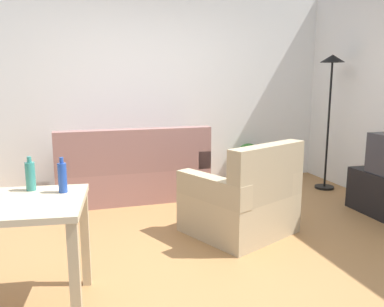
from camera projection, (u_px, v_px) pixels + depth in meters
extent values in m
cube|color=#9E7042|center=(197.00, 244.00, 3.69)|extent=(5.20, 4.40, 0.02)
cube|color=white|center=(150.00, 90.00, 5.51)|extent=(5.20, 0.10, 2.70)
cube|color=#996B66|center=(132.00, 181.00, 5.10)|extent=(1.85, 0.84, 0.40)
cube|color=#8C625D|center=(135.00, 151.00, 4.70)|extent=(1.85, 0.16, 0.52)
cube|color=#926661|center=(195.00, 154.00, 5.28)|extent=(0.16, 0.84, 0.22)
cube|color=#926661|center=(62.00, 162.00, 4.81)|extent=(0.16, 0.84, 0.22)
cylinder|color=black|center=(324.00, 187.00, 5.51)|extent=(0.26, 0.26, 0.03)
cylinder|color=black|center=(328.00, 126.00, 5.35)|extent=(0.03, 0.03, 1.68)
cone|color=black|center=(333.00, 58.00, 5.18)|extent=(0.32, 0.32, 0.10)
cube|color=tan|center=(75.00, 281.00, 2.29)|extent=(0.07, 0.07, 0.72)
cube|color=tan|center=(85.00, 238.00, 2.89)|extent=(0.07, 0.07, 0.72)
cylinder|color=brown|center=(248.00, 174.00, 5.84)|extent=(0.24, 0.24, 0.22)
sphere|color=#2D6B28|center=(248.00, 156.00, 5.79)|extent=(0.36, 0.36, 0.36)
cube|color=tan|center=(238.00, 212.00, 3.93)|extent=(1.17, 1.14, 0.40)
cube|color=tan|center=(267.00, 173.00, 3.60)|extent=(0.89, 0.52, 0.52)
cube|color=tan|center=(263.00, 176.00, 4.12)|extent=(0.49, 0.83, 0.22)
cube|color=tan|center=(212.00, 189.00, 3.64)|extent=(0.49, 0.83, 0.22)
cylinder|color=teal|center=(30.00, 176.00, 2.67)|extent=(0.06, 0.06, 0.19)
cylinder|color=teal|center=(29.00, 159.00, 2.65)|extent=(0.03, 0.03, 0.04)
cylinder|color=#2347A3|center=(62.00, 178.00, 2.62)|extent=(0.06, 0.06, 0.20)
cylinder|color=#2347A3|center=(61.00, 160.00, 2.60)|extent=(0.03, 0.03, 0.04)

